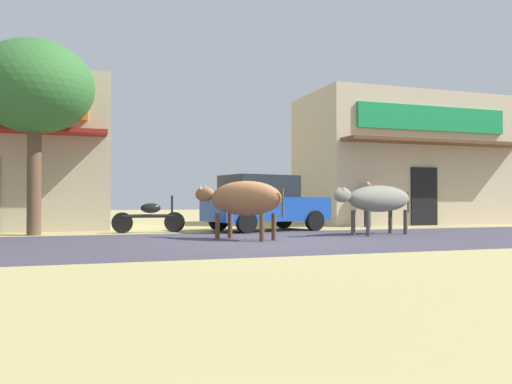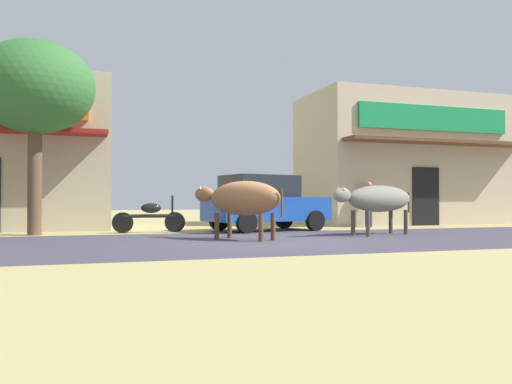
{
  "view_description": "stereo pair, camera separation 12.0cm",
  "coord_description": "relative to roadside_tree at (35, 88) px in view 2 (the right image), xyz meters",
  "views": [
    {
      "loc": [
        -3.97,
        -11.07,
        0.9
      ],
      "look_at": [
        0.55,
        2.27,
        1.13
      ],
      "focal_mm": 37.01,
      "sensor_mm": 36.0,
      "label": 1
    },
    {
      "loc": [
        -3.86,
        -11.11,
        0.9
      ],
      "look_at": [
        0.55,
        2.27,
        1.13
      ],
      "focal_mm": 37.01,
      "sensor_mm": 36.0,
      "label": 2
    }
  ],
  "objects": [
    {
      "name": "ground",
      "position": [
        5.04,
        -3.69,
        -3.82
      ],
      "size": [
        80.0,
        80.0,
        0.0
      ],
      "primitive_type": "plane",
      "color": "tan"
    },
    {
      "name": "cow_far_dark",
      "position": [
        8.52,
        -2.74,
        -2.89
      ],
      "size": [
        2.83,
        1.4,
        1.3
      ],
      "color": "slate",
      "rests_on": "ground"
    },
    {
      "name": "storefront_left_cafe",
      "position": [
        -1.27,
        3.35,
        -1.45
      ],
      "size": [
        6.54,
        4.91,
        4.73
      ],
      "color": "tan",
      "rests_on": "ground"
    },
    {
      "name": "asphalt_road",
      "position": [
        5.04,
        -3.69,
        -3.82
      ],
      "size": [
        72.0,
        6.44,
        0.0
      ],
      "primitive_type": "cube",
      "color": "#413D4A",
      "rests_on": "ground"
    },
    {
      "name": "storefront_right_club",
      "position": [
        13.36,
        3.35,
        -1.32
      ],
      "size": [
        7.82,
        4.91,
        4.99
      ],
      "color": "#C3AE90",
      "rests_on": "ground"
    },
    {
      "name": "parked_hatchback_car",
      "position": [
        6.33,
        -0.0,
        -2.98
      ],
      "size": [
        3.91,
        2.44,
        1.64
      ],
      "color": "#1A48A6",
      "rests_on": "ground"
    },
    {
      "name": "roadside_tree",
      "position": [
        0.0,
        0.0,
        0.0
      ],
      "size": [
        3.02,
        3.02,
        5.07
      ],
      "color": "brown",
      "rests_on": "ground"
    },
    {
      "name": "cow_near_brown",
      "position": [
        4.68,
        -3.2,
        -2.88
      ],
      "size": [
        1.84,
        2.27,
        1.35
      ],
      "color": "#8F5D39",
      "rests_on": "ground"
    },
    {
      "name": "pedestrian_by_shop",
      "position": [
        10.46,
        1.07,
        -2.92
      ],
      "size": [
        0.47,
        0.61,
        1.55
      ],
      "color": "#262633",
      "rests_on": "ground"
    },
    {
      "name": "parked_motorcycle",
      "position": [
        2.98,
        0.08,
        -3.36
      ],
      "size": [
        2.01,
        0.25,
        1.04
      ],
      "color": "black",
      "rests_on": "ground"
    }
  ]
}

